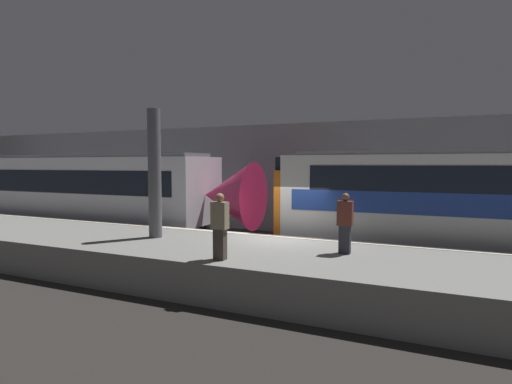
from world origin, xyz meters
TOP-DOWN VIEW (x-y plane):
  - ground_plane at (0.00, 0.00)m, footprint 120.00×120.00m
  - platform at (0.00, -2.07)m, footprint 40.00×4.14m
  - station_rear_barrier at (0.00, 6.24)m, footprint 50.00×0.15m
  - support_pillar_near at (-3.54, -1.82)m, footprint 0.40×0.40m
  - train_modern at (-11.45, 2.26)m, footprint 18.34×2.83m
  - person_waiting at (-0.29, -3.57)m, footprint 0.38×0.24m
  - person_walking at (2.28, -1.72)m, footprint 0.38×0.24m

SIDE VIEW (x-z plane):
  - ground_plane at x=0.00m, z-range 0.00..0.00m
  - platform at x=0.00m, z-range 0.00..1.01m
  - person_walking at x=2.28m, z-range 1.03..2.58m
  - person_waiting at x=-0.29m, z-range 1.04..2.62m
  - train_modern at x=-11.45m, z-range 0.06..3.78m
  - station_rear_barrier at x=0.00m, z-range 0.00..5.18m
  - support_pillar_near at x=-3.54m, z-range 1.00..4.94m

